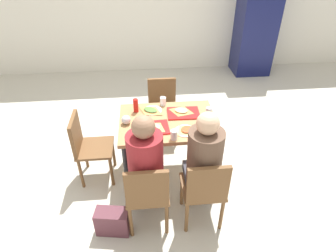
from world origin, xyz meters
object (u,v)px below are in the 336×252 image
(person_in_red, at_px, (146,162))
(drink_fridge, at_px, (256,25))
(tray_red_far, at_px, (183,113))
(soda_can, at_px, (209,113))
(plastic_cup_a, at_px, (163,101))
(condiment_bottle, at_px, (136,105))
(pizza_slice_d, at_px, (187,130))
(handbag, at_px, (113,221))
(chair_near_left, at_px, (147,193))
(person_in_brown_jacket, at_px, (203,159))
(chair_far_side, at_px, (163,105))
(foil_bundle, at_px, (126,120))
(pizza_slice_a, at_px, (154,127))
(chair_near_right, at_px, (205,189))
(plastic_cup_b, at_px, (174,135))
(paper_plate_center, at_px, (152,110))
(pizza_slice_b, at_px, (181,111))
(chair_left_end, at_px, (87,144))
(tray_red_near, at_px, (152,128))
(pizza_slice_c, at_px, (150,110))
(paper_plate_near_edge, at_px, (185,131))
(main_table, at_px, (168,128))

(person_in_red, height_order, drink_fridge, drink_fridge)
(tray_red_far, relative_size, soda_can, 2.95)
(plastic_cup_a, xyz_separation_m, condiment_bottle, (-0.32, -0.12, 0.03))
(pizza_slice_d, relative_size, handbag, 0.81)
(chair_near_left, xyz_separation_m, person_in_brown_jacket, (0.53, 0.14, 0.25))
(chair_far_side, height_order, tray_red_far, chair_far_side)
(condiment_bottle, bearing_deg, foil_bundle, -114.05)
(pizza_slice_a, bearing_deg, chair_near_right, -56.31)
(chair_far_side, relative_size, plastic_cup_b, 8.40)
(paper_plate_center, bearing_deg, plastic_cup_a, 41.86)
(pizza_slice_b, bearing_deg, chair_left_end, -172.26)
(soda_can, height_order, handbag, soda_can)
(chair_near_right, height_order, chair_far_side, same)
(pizza_slice_b, height_order, drink_fridge, drink_fridge)
(tray_red_near, relative_size, soda_can, 2.95)
(paper_plate_center, height_order, pizza_slice_c, pizza_slice_c)
(drink_fridge, bearing_deg, pizza_slice_b, -123.94)
(paper_plate_near_edge, distance_m, drink_fridge, 3.58)
(condiment_bottle, xyz_separation_m, handbag, (-0.27, -1.02, -0.69))
(paper_plate_center, height_order, paper_plate_near_edge, same)
(person_in_red, distance_m, paper_plate_near_edge, 0.60)
(soda_can, bearing_deg, chair_far_side, 120.69)
(plastic_cup_a, xyz_separation_m, foil_bundle, (-0.43, -0.36, 0.00))
(tray_red_far, relative_size, condiment_bottle, 2.25)
(chair_left_end, relative_size, pizza_slice_a, 3.33)
(paper_plate_center, bearing_deg, foil_bundle, -140.83)
(chair_left_end, xyz_separation_m, paper_plate_near_edge, (1.08, -0.22, 0.26))
(paper_plate_near_edge, relative_size, pizza_slice_c, 0.78)
(paper_plate_center, bearing_deg, tray_red_near, -94.25)
(tray_red_near, bearing_deg, pizza_slice_b, 39.10)
(person_in_brown_jacket, xyz_separation_m, handbag, (-0.88, -0.16, -0.60))
(chair_left_end, height_order, pizza_slice_c, chair_left_end)
(chair_near_left, relative_size, tray_red_far, 2.33)
(pizza_slice_b, height_order, pizza_slice_d, pizza_slice_b)
(plastic_cup_b, bearing_deg, pizza_slice_b, 73.96)
(main_table, bearing_deg, chair_near_left, -108.79)
(chair_near_left, height_order, pizza_slice_c, chair_near_left)
(main_table, relative_size, chair_far_side, 1.27)
(handbag, xyz_separation_m, drink_fridge, (2.60, 3.65, 0.81))
(chair_near_left, distance_m, person_in_red, 0.28)
(plastic_cup_b, bearing_deg, person_in_brown_jacket, -51.77)
(plastic_cup_b, bearing_deg, tray_red_near, 136.97)
(main_table, relative_size, plastic_cup_b, 10.63)
(paper_plate_near_edge, distance_m, pizza_slice_b, 0.37)
(chair_left_end, distance_m, condiment_bottle, 0.70)
(tray_red_near, bearing_deg, handbag, -123.15)
(chair_left_end, height_order, plastic_cup_a, plastic_cup_a)
(chair_near_right, height_order, plastic_cup_a, plastic_cup_a)
(pizza_slice_a, bearing_deg, tray_red_far, 37.42)
(paper_plate_near_edge, height_order, pizza_slice_d, pizza_slice_d)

